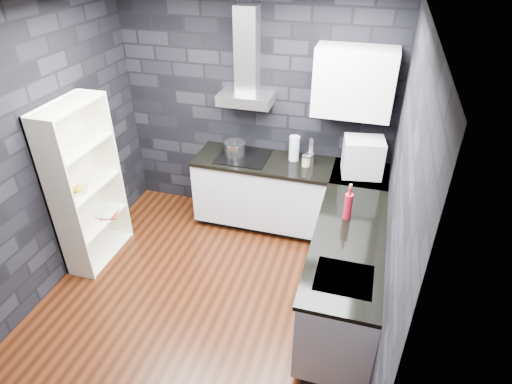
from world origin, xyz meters
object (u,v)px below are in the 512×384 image
at_px(storage_jar, 306,161).
at_px(utensil_crock, 310,159).
at_px(appliance_garage, 363,157).
at_px(red_bottle, 348,206).
at_px(fruit_bowl, 76,191).
at_px(pot, 235,149).
at_px(bookshelf, 86,186).
at_px(glass_vase, 294,148).

xyz_separation_m(storage_jar, utensil_crock, (0.04, 0.05, 0.01)).
distance_m(utensil_crock, appliance_garage, 0.60).
bearing_deg(storage_jar, red_bottle, -58.51).
height_order(red_bottle, fruit_bowl, red_bottle).
bearing_deg(pot, storage_jar, -1.66).
relative_size(red_bottle, fruit_bowl, 1.17).
bearing_deg(bookshelf, storage_jar, 26.63).
xyz_separation_m(utensil_crock, red_bottle, (0.51, -0.94, 0.06)).
distance_m(storage_jar, bookshelf, 2.37).
bearing_deg(fruit_bowl, storage_jar, 30.02).
height_order(storage_jar, red_bottle, red_bottle).
bearing_deg(fruit_bowl, bookshelf, 90.00).
bearing_deg(appliance_garage, bookshelf, -168.81).
xyz_separation_m(glass_vase, utensil_crock, (0.20, -0.06, -0.08)).
bearing_deg(utensil_crock, pot, -178.46).
height_order(red_bottle, bookshelf, bookshelf).
xyz_separation_m(pot, fruit_bowl, (-1.26, -1.24, -0.05)).
relative_size(pot, utensil_crock, 1.81).
bearing_deg(storage_jar, bookshelf, -153.03).
distance_m(pot, storage_jar, 0.85).
bearing_deg(bookshelf, pot, 40.63).
bearing_deg(glass_vase, storage_jar, -33.69).
xyz_separation_m(bookshelf, fruit_bowl, (0.00, -0.15, 0.04)).
distance_m(pot, bookshelf, 1.68).
height_order(utensil_crock, appliance_garage, appliance_garage).
distance_m(bookshelf, fruit_bowl, 0.15).
bearing_deg(utensil_crock, red_bottle, -61.47).
distance_m(pot, utensil_crock, 0.88).
xyz_separation_m(pot, bookshelf, (-1.26, -1.10, -0.08)).
bearing_deg(utensil_crock, fruit_bowl, -149.43).
height_order(glass_vase, fruit_bowl, glass_vase).
bearing_deg(red_bottle, glass_vase, 125.31).
height_order(glass_vase, storage_jar, glass_vase).
bearing_deg(glass_vase, pot, -173.10).
xyz_separation_m(pot, glass_vase, (0.68, 0.08, 0.06)).
distance_m(pot, glass_vase, 0.69).
bearing_deg(storage_jar, utensil_crock, 53.86).
xyz_separation_m(pot, appliance_garage, (1.45, -0.08, 0.14)).
height_order(bookshelf, fruit_bowl, bookshelf).
xyz_separation_m(appliance_garage, red_bottle, (-0.06, -0.83, -0.10)).
bearing_deg(fruit_bowl, red_bottle, 7.09).
bearing_deg(storage_jar, glass_vase, 146.31).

